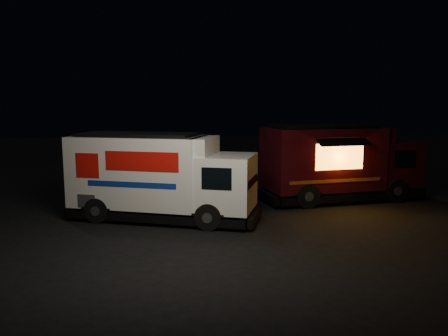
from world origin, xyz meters
TOP-DOWN VIEW (x-y plane):
  - ground at (0.00, 0.00)m, footprint 80.00×80.00m
  - white_truck at (-1.58, 0.92)m, footprint 7.07×4.40m
  - red_truck at (5.83, 3.33)m, footprint 7.16×3.53m

SIDE VIEW (x-z plane):
  - ground at x=0.00m, z-range 0.00..0.00m
  - white_truck at x=-1.58m, z-range 0.00..3.04m
  - red_truck at x=5.83m, z-range 0.00..3.19m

